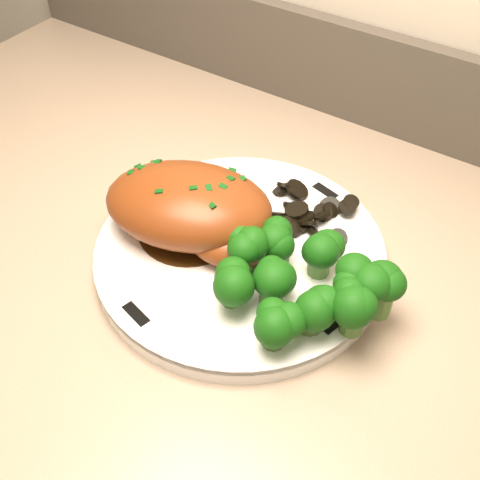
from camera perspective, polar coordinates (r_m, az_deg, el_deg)
The scene contains 9 objects.
plate at distance 0.59m, azimuth 0.00°, elevation -1.33°, with size 0.28×0.28×0.02m, color white.
rim_accent_0 at distance 0.64m, azimuth 8.09°, elevation 4.59°, with size 0.03×0.01×0.00m, color black.
rim_accent_1 at distance 0.65m, azimuth -7.24°, elevation 5.10°, with size 0.03×0.01×0.00m, color black.
rim_accent_2 at distance 0.53m, azimuth -9.84°, elevation -6.95°, with size 0.03×0.01×0.00m, color black.
rim_accent_3 at distance 0.53m, azimuth 9.00°, elevation -7.73°, with size 0.03×0.01×0.00m, color black.
gravy_pool at distance 0.60m, azimuth -4.74°, elevation 1.07°, with size 0.10×0.10×0.00m, color #321C09.
chicken_breast at distance 0.57m, azimuth -4.48°, elevation 2.92°, with size 0.19×0.16×0.06m.
mushroom_pile at distance 0.61m, azimuth 5.81°, elevation 2.61°, with size 0.09×0.07×0.03m.
broccoli_florets at distance 0.52m, azimuth 5.80°, elevation -3.93°, with size 0.16×0.12×0.05m.
Camera 1 is at (-0.33, 1.37, 1.25)m, focal length 45.00 mm.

